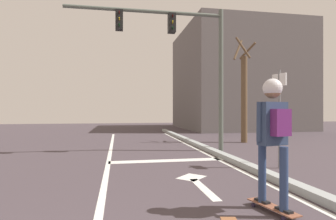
{
  "coord_description": "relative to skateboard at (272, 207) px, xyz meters",
  "views": [
    {
      "loc": [
        0.12,
        -0.39,
        1.4
      ],
      "look_at": [
        1.4,
        6.66,
        1.41
      ],
      "focal_mm": 29.45,
      "sensor_mm": 36.0,
      "label": 1
    }
  ],
  "objects": [
    {
      "name": "street_sign_post",
      "position": [
        1.77,
        2.63,
        1.49
      ],
      "size": [
        0.12,
        0.44,
        2.39
      ],
      "color": "slate",
      "rests_on": "ground"
    },
    {
      "name": "building_block",
      "position": [
        7.04,
        16.87,
        3.73
      ],
      "size": [
        8.33,
        8.78,
        7.6
      ],
      "primitive_type": "cube",
      "color": "#635D5D",
      "rests_on": "ground"
    },
    {
      "name": "lane_line_curbside",
      "position": [
        0.72,
        2.93,
        -0.07
      ],
      "size": [
        0.12,
        20.0,
        0.01
      ],
      "primitive_type": "cube",
      "color": "silver",
      "rests_on": "ground"
    },
    {
      "name": "lane_arrow_stem",
      "position": [
        -0.57,
        1.27,
        -0.07
      ],
      "size": [
        0.16,
        1.4,
        0.01
      ],
      "primitive_type": "cube",
      "color": "silver",
      "rests_on": "ground"
    },
    {
      "name": "traffic_signal_mast",
      "position": [
        -0.04,
        5.58,
        3.52
      ],
      "size": [
        5.29,
        0.34,
        4.89
      ],
      "color": "#586157",
      "rests_on": "ground"
    },
    {
      "name": "lane_line_center",
      "position": [
        -2.34,
        2.93,
        -0.07
      ],
      "size": [
        0.12,
        20.0,
        0.01
      ],
      "primitive_type": "cube",
      "color": "silver",
      "rests_on": "ground"
    },
    {
      "name": "roadside_tree",
      "position": [
        3.34,
        7.76,
        2.01
      ],
      "size": [
        1.01,
        1.0,
        4.58
      ],
      "color": "brown",
      "rests_on": "ground"
    },
    {
      "name": "stop_bar",
      "position": [
        -0.73,
        4.08,
        -0.07
      ],
      "size": [
        3.21,
        0.4,
        0.01
      ],
      "primitive_type": "cube",
      "color": "silver",
      "rests_on": "ground"
    },
    {
      "name": "lane_arrow_head",
      "position": [
        -0.57,
        2.12,
        -0.07
      ],
      "size": [
        0.71,
        0.71,
        0.01
      ],
      "primitive_type": "cube",
      "rotation": [
        0.0,
        0.0,
        0.79
      ],
      "color": "silver",
      "rests_on": "ground"
    },
    {
      "name": "curb_strip",
      "position": [
        0.97,
        2.93,
        -0.0
      ],
      "size": [
        0.24,
        24.0,
        0.14
      ],
      "primitive_type": "cube",
      "color": "#989D9D",
      "rests_on": "ground"
    },
    {
      "name": "skateboard",
      "position": [
        0.0,
        0.0,
        0.0
      ],
      "size": [
        0.38,
        0.84,
        0.09
      ],
      "color": "brown",
      "rests_on": "ground"
    },
    {
      "name": "skater",
      "position": [
        0.0,
        -0.01,
        1.14
      ],
      "size": [
        0.47,
        0.64,
        1.75
      ],
      "color": "navy",
      "rests_on": "skateboard"
    }
  ]
}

